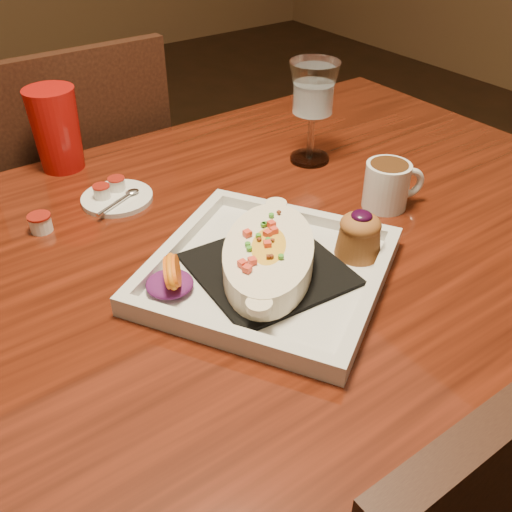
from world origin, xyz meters
TOP-DOWN VIEW (x-y plane):
  - table at (0.00, 0.00)m, footprint 1.50×0.90m
  - chair_far at (-0.00, 0.63)m, footprint 0.42×0.42m
  - plate at (0.04, -0.11)m, footprint 0.43×0.43m
  - coffee_mug at (0.31, -0.06)m, footprint 0.10×0.08m
  - goblet at (0.32, 0.15)m, footprint 0.09×0.09m
  - saucer at (-0.06, 0.22)m, footprint 0.12×0.12m
  - creamer_loose at (-0.19, 0.20)m, footprint 0.04×0.04m
  - red_tumbler at (-0.08, 0.40)m, footprint 0.09×0.09m

SIDE VIEW (x-z plane):
  - chair_far at x=0.00m, z-range 0.04..0.97m
  - table at x=0.00m, z-range 0.28..1.03m
  - saucer at x=-0.06m, z-range 0.72..0.80m
  - creamer_loose at x=-0.19m, z-range 0.75..0.78m
  - plate at x=0.04m, z-range 0.73..0.82m
  - coffee_mug at x=0.31m, z-range 0.75..0.83m
  - red_tumbler at x=-0.08m, z-range 0.75..0.90m
  - goblet at x=0.32m, z-range 0.79..0.98m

